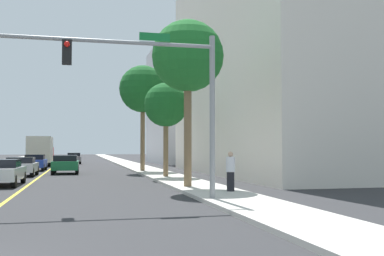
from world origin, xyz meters
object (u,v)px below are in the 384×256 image
at_px(palm_mid, 166,106).
at_px(car_silver, 21,166).
at_px(car_green, 66,164).
at_px(traffic_signal_mast, 118,73).
at_px(car_blue, 35,162).
at_px(palm_near, 188,57).
at_px(delivery_truck, 41,151).
at_px(pedestrian, 231,171).
at_px(car_white, 2,172).
at_px(car_gray, 74,158).
at_px(palm_far, 143,90).

height_order(palm_mid, car_silver, palm_mid).
xyz_separation_m(car_green, car_silver, (-2.89, -2.45, -0.04)).
relative_size(traffic_signal_mast, car_blue, 2.70).
distance_m(palm_near, delivery_truck, 33.34).
bearing_deg(delivery_truck, pedestrian, -73.90).
distance_m(palm_near, car_green, 17.27).
relative_size(palm_near, car_silver, 1.96).
bearing_deg(delivery_truck, traffic_signal_mast, -82.18).
distance_m(traffic_signal_mast, car_white, 11.57).
bearing_deg(car_gray, car_green, -91.83).
bearing_deg(palm_mid, car_green, 131.06).
relative_size(traffic_signal_mast, car_green, 2.80).
height_order(palm_far, pedestrian, palm_far).
bearing_deg(car_white, car_blue, 90.43).
bearing_deg(palm_mid, car_silver, 152.23).
bearing_deg(pedestrian, palm_mid, 90.60).
distance_m(palm_mid, delivery_truck, 25.87).
xyz_separation_m(car_gray, car_white, (-3.22, -33.63, 0.00)).
distance_m(car_green, car_gray, 22.82).
bearing_deg(traffic_signal_mast, pedestrian, 26.02).
bearing_deg(pedestrian, car_blue, 109.09).
xyz_separation_m(palm_mid, delivery_truck, (-9.49, 23.88, -3.00)).
bearing_deg(car_white, palm_near, -25.24).
height_order(palm_near, car_green, palm_near).
bearing_deg(traffic_signal_mast, car_blue, 100.86).
bearing_deg(car_green, palm_near, -67.75).
relative_size(car_green, car_blue, 0.97).
height_order(car_green, delivery_truck, delivery_truck).
distance_m(car_white, pedestrian, 12.39).
height_order(car_green, car_blue, car_green).
bearing_deg(car_blue, car_gray, 80.85).
relative_size(palm_far, pedestrian, 5.11).
bearing_deg(car_white, traffic_signal_mast, -60.67).
height_order(car_blue, delivery_truck, delivery_truck).
height_order(car_blue, car_white, car_blue).
bearing_deg(car_silver, car_blue, 89.63).
height_order(car_gray, pedestrian, pedestrian).
xyz_separation_m(car_blue, car_gray, (3.03, 17.31, -0.01)).
bearing_deg(car_blue, palm_mid, -53.98).
distance_m(traffic_signal_mast, palm_near, 6.64).
height_order(palm_near, car_gray, palm_near).
height_order(palm_mid, car_green, palm_mid).
height_order(traffic_signal_mast, palm_near, palm_near).
xyz_separation_m(car_silver, car_blue, (0.21, 7.96, 0.03)).
relative_size(traffic_signal_mast, pedestrian, 6.47).
height_order(traffic_signal_mast, car_silver, traffic_signal_mast).
distance_m(palm_near, car_blue, 23.15).
xyz_separation_m(traffic_signal_mast, palm_near, (3.72, 5.22, 1.73)).
distance_m(palm_far, car_gray, 23.74).
xyz_separation_m(car_green, car_gray, (0.35, 22.82, -0.02)).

